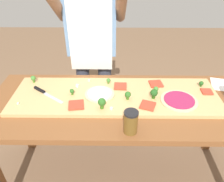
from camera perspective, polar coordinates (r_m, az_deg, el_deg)
The scene contains 27 objects.
ground_plane at distance 2.06m, azimuth 1.77°, elevation -20.30°, with size 8.00×8.00×0.00m, color brown.
prep_table at distance 1.56m, azimuth 2.19°, elevation -5.78°, with size 1.83×0.72×0.78m.
cutting_board at distance 1.53m, azimuth 0.92°, elevation -1.27°, with size 1.43×0.45×0.02m, color tan.
chefs_knife at distance 1.61m, azimuth -17.29°, elevation -0.35°, with size 0.25×0.19×0.02m.
pizza_whole_beet_magenta at distance 1.52m, azimuth 17.08°, elevation -2.35°, with size 0.25×0.25×0.02m.
pizza_whole_white_garlic at distance 1.52m, azimuth -3.25°, elevation -0.73°, with size 0.21×0.21×0.02m.
pizza_slice_far_left at distance 1.66m, azimuth 11.36°, elevation 1.85°, with size 0.09×0.09×0.01m, color #BC3D28.
pizza_slice_near_left at distance 1.43m, azimuth 9.29°, elevation -3.74°, with size 0.09×0.09×0.01m, color #BC3D28.
pizza_slice_near_right at distance 1.44m, azimuth -9.33°, elevation -3.63°, with size 0.10×0.10×0.01m, color #BC3D28.
pizza_slice_center at distance 1.60m, azimuth 2.29°, elevation 1.24°, with size 0.09×0.09×0.01m, color #BC3D28.
pizza_slice_far_right at distance 1.68m, azimuth 23.46°, elevation -0.17°, with size 0.07×0.07×0.01m, color #BC3D28.
broccoli_floret_center_left at distance 1.49m, azimuth 10.88°, elevation -0.54°, with size 0.05×0.05×0.07m.
broccoli_floret_back_left at distance 1.37m, azimuth -2.67°, elevation -3.02°, with size 0.05×0.05×0.08m.
broccoli_floret_back_mid at distance 1.73m, azimuth 22.24°, elevation 1.83°, with size 0.03×0.03×0.04m.
broccoli_floret_front_left at distance 1.74m, azimuth -19.85°, elevation 3.08°, with size 0.04×0.04×0.06m.
broccoli_floret_center_right at distance 1.53m, azimuth -10.40°, elevation -0.09°, with size 0.03×0.03×0.05m.
broccoli_floret_front_right at distance 1.56m, azimuth 11.38°, elevation 0.48°, with size 0.04×0.04×0.05m.
broccoli_floret_back_right at distance 1.46m, azimuth 4.14°, elevation -0.99°, with size 0.04×0.04×0.06m.
broccoli_floret_front_mid at distance 1.64m, azimuth -0.94°, elevation 2.77°, with size 0.03×0.03×0.04m.
cheese_crumble_a at distance 1.62m, azimuth -9.00°, elevation 1.39°, with size 0.02×0.02×0.02m, color white.
cheese_crumble_b at distance 1.56m, azimuth -23.29°, elevation -3.01°, with size 0.01×0.01×0.01m, color silver.
cheese_crumble_c at distance 1.68m, azimuth -5.99°, elevation 2.77°, with size 0.01×0.01×0.01m, color silver.
cheese_crumble_d at distance 1.39m, azimuth -0.16°, elevation -4.55°, with size 0.02×0.02×0.02m, color white.
cheese_crumble_e at distance 1.38m, azimuth 4.64°, elevation -5.14°, with size 0.01×0.01×0.01m, color silver.
sauce_jar at distance 1.24m, azimuth 4.91°, elevation -8.04°, with size 0.08×0.08×0.14m.
recipe_note at distance 1.87m, azimuth 26.55°, elevation 1.51°, with size 0.14×0.18×0.00m, color white.
cook_center at distance 1.88m, azimuth -5.26°, elevation 12.79°, with size 0.54×0.39×1.67m.
Camera 1 is at (-0.05, -1.20, 1.67)m, focal length 35.08 mm.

